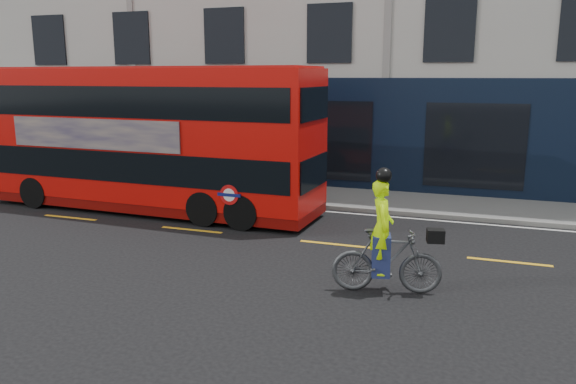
% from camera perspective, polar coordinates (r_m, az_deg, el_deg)
% --- Properties ---
extents(ground, '(120.00, 120.00, 0.00)m').
position_cam_1_polar(ground, '(12.56, 3.11, -7.25)').
color(ground, black).
rests_on(ground, ground).
extents(pavement, '(60.00, 3.00, 0.12)m').
position_cam_1_polar(pavement, '(18.65, 8.72, -0.83)').
color(pavement, slate).
rests_on(pavement, ground).
extents(kerb, '(60.00, 0.12, 0.13)m').
position_cam_1_polar(kerb, '(17.21, 7.79, -1.85)').
color(kerb, gray).
rests_on(kerb, ground).
extents(road_edge_line, '(58.00, 0.10, 0.01)m').
position_cam_1_polar(road_edge_line, '(16.94, 7.57, -2.27)').
color(road_edge_line, silver).
rests_on(road_edge_line, ground).
extents(lane_dashes, '(58.00, 0.12, 0.01)m').
position_cam_1_polar(lane_dashes, '(13.93, 4.85, -5.32)').
color(lane_dashes, gold).
rests_on(lane_dashes, ground).
extents(bus, '(10.83, 2.81, 4.33)m').
position_cam_1_polar(bus, '(17.56, -14.06, 5.33)').
color(bus, red).
rests_on(bus, ground).
extents(cyclist, '(2.17, 1.02, 2.43)m').
position_cam_1_polar(cyclist, '(10.86, 9.91, -6.00)').
color(cyclist, '#494B4E').
rests_on(cyclist, ground).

